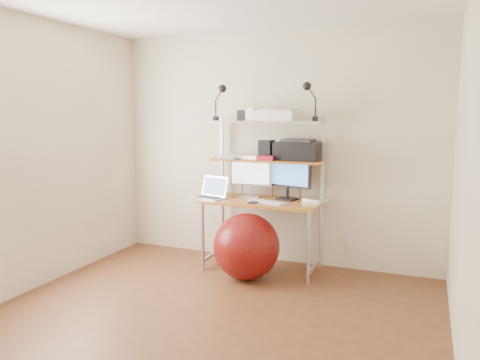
% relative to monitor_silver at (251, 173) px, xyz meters
% --- Properties ---
extents(room, '(3.60, 3.60, 3.60)m').
position_rel_monitor_silver_xyz_m(room, '(0.17, -1.55, 0.25)').
color(room, brown).
rests_on(room, ground).
extents(computer_desk, '(1.20, 0.60, 1.57)m').
position_rel_monitor_silver_xyz_m(computer_desk, '(0.17, -0.05, -0.05)').
color(computer_desk, '#C77526').
rests_on(computer_desk, ground).
extents(desktop, '(1.20, 0.60, 0.00)m').
position_rel_monitor_silver_xyz_m(desktop, '(0.17, -0.11, -0.26)').
color(desktop, '#C77526').
rests_on(desktop, computer_desk).
extents(mid_shelf, '(1.18, 0.34, 0.00)m').
position_rel_monitor_silver_xyz_m(mid_shelf, '(0.17, 0.02, 0.15)').
color(mid_shelf, '#C77526').
rests_on(mid_shelf, computer_desk).
extents(top_shelf, '(1.18, 0.34, 0.00)m').
position_rel_monitor_silver_xyz_m(top_shelf, '(0.17, 0.02, 0.55)').
color(top_shelf, '#B7B8BC').
rests_on(top_shelf, computer_desk).
extents(floor, '(3.60, 3.60, 0.00)m').
position_rel_monitor_silver_xyz_m(floor, '(0.17, -1.55, -1.00)').
color(floor, brown).
rests_on(floor, ground).
extents(wall_outlet, '(0.08, 0.01, 0.12)m').
position_rel_monitor_silver_xyz_m(wall_outlet, '(1.02, 0.24, -0.70)').
color(wall_outlet, silver).
rests_on(wall_outlet, room).
extents(monitor_silver, '(0.45, 0.18, 0.49)m').
position_rel_monitor_silver_xyz_m(monitor_silver, '(0.00, 0.00, 0.00)').
color(monitor_silver, '#B6B6BB').
rests_on(monitor_silver, desktop).
extents(monitor_black, '(0.52, 0.21, 0.53)m').
position_rel_monitor_silver_xyz_m(monitor_black, '(0.40, 0.01, 0.00)').
color(monitor_black, black).
rests_on(monitor_black, desktop).
extents(laptop, '(0.38, 0.34, 0.29)m').
position_rel_monitor_silver_xyz_m(laptop, '(-0.36, -0.20, -0.22)').
color(laptop, silver).
rests_on(laptop, desktop).
extents(keyboard, '(0.42, 0.24, 0.01)m').
position_rel_monitor_silver_xyz_m(keyboard, '(0.25, -0.22, -0.26)').
color(keyboard, silver).
rests_on(keyboard, desktop).
extents(mouse, '(0.10, 0.07, 0.03)m').
position_rel_monitor_silver_xyz_m(mouse, '(0.68, -0.23, -0.25)').
color(mouse, silver).
rests_on(mouse, desktop).
extents(mac_mini, '(0.26, 0.26, 0.04)m').
position_rel_monitor_silver_xyz_m(mac_mini, '(0.71, 0.01, -0.24)').
color(mac_mini, silver).
rests_on(mac_mini, desktop).
extents(phone, '(0.08, 0.14, 0.01)m').
position_rel_monitor_silver_xyz_m(phone, '(0.13, -0.27, -0.26)').
color(phone, black).
rests_on(phone, desktop).
extents(printer, '(0.47, 0.34, 0.22)m').
position_rel_monitor_silver_xyz_m(printer, '(0.50, 0.06, 0.25)').
color(printer, black).
rests_on(printer, mid_shelf).
extents(nas_cube, '(0.15, 0.15, 0.20)m').
position_rel_monitor_silver_xyz_m(nas_cube, '(0.16, 0.03, 0.25)').
color(nas_cube, black).
rests_on(nas_cube, mid_shelf).
extents(red_box, '(0.18, 0.12, 0.05)m').
position_rel_monitor_silver_xyz_m(red_box, '(0.19, -0.09, 0.17)').
color(red_box, red).
rests_on(red_box, mid_shelf).
extents(scanner, '(0.48, 0.35, 0.12)m').
position_rel_monitor_silver_xyz_m(scanner, '(0.29, -0.00, 0.60)').
color(scanner, silver).
rests_on(scanner, top_shelf).
extents(box_white, '(0.13, 0.12, 0.13)m').
position_rel_monitor_silver_xyz_m(box_white, '(0.02, -0.02, 0.61)').
color(box_white, silver).
rests_on(box_white, top_shelf).
extents(box_grey, '(0.14, 0.14, 0.11)m').
position_rel_monitor_silver_xyz_m(box_grey, '(-0.10, 0.02, 0.60)').
color(box_grey, '#2A2A2C').
rests_on(box_grey, top_shelf).
extents(clip_lamp_left, '(0.15, 0.08, 0.37)m').
position_rel_monitor_silver_xyz_m(clip_lamp_left, '(-0.31, -0.08, 0.82)').
color(clip_lamp_left, black).
rests_on(clip_lamp_left, top_shelf).
extents(clip_lamp_right, '(0.15, 0.09, 0.38)m').
position_rel_monitor_silver_xyz_m(clip_lamp_right, '(0.62, -0.05, 0.83)').
color(clip_lamp_right, black).
rests_on(clip_lamp_right, top_shelf).
extents(exercise_ball, '(0.66, 0.66, 0.66)m').
position_rel_monitor_silver_xyz_m(exercise_ball, '(0.12, -0.44, -0.68)').
color(exercise_ball, maroon).
rests_on(exercise_ball, floor).
extents(paper_stack, '(0.35, 0.41, 0.03)m').
position_rel_monitor_silver_xyz_m(paper_stack, '(-0.21, 0.02, 0.16)').
color(paper_stack, white).
rests_on(paper_stack, mid_shelf).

